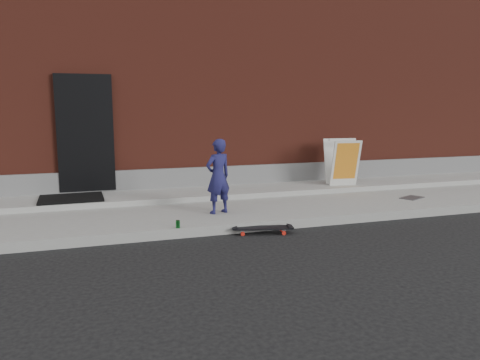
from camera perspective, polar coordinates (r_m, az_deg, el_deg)
name	(u,v)px	position (r m, az deg, el deg)	size (l,w,h in m)	color
ground	(266,231)	(7.31, 3.18, -6.24)	(80.00, 80.00, 0.00)	black
sidewalk	(237,207)	(8.66, -0.41, -3.29)	(20.00, 3.00, 0.15)	gray
apron	(223,192)	(9.49, -2.06, -1.46)	(20.00, 1.20, 0.10)	gray
building	(179,86)	(13.82, -7.50, 11.30)	(20.00, 8.10, 5.00)	maroon
child	(218,176)	(7.73, -2.68, 0.45)	(0.45, 0.30, 1.24)	#1C1B4E
skateboard	(263,228)	(7.14, 2.77, -5.90)	(0.93, 0.44, 0.10)	red
pizza_sign	(342,162)	(10.23, 12.33, 2.20)	(0.68, 0.77, 0.99)	silver
soda_can	(178,224)	(6.94, -7.58, -5.36)	(0.06, 0.06, 0.11)	#167226
doormat	(71,198)	(9.03, -19.88, -2.10)	(1.11, 0.90, 0.03)	black
utility_plate	(412,198)	(9.69, 20.23, -2.04)	(0.46, 0.30, 0.01)	#535459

